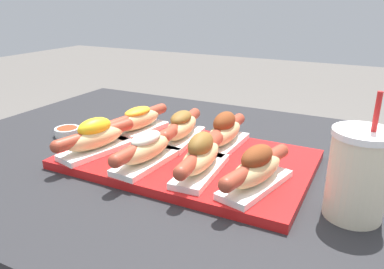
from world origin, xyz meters
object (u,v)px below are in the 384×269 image
hot_dog_2 (201,156)px  hot_dog_3 (256,169)px  hot_dog_6 (224,132)px  hot_dog_5 (181,127)px  drink_cup (358,174)px  hot_dog_0 (95,137)px  serving_tray (188,159)px  sauce_bowl (67,131)px  hot_dog_4 (138,120)px  hot_dog_1 (146,149)px

hot_dog_2 → hot_dog_3: 0.11m
hot_dog_3 → hot_dog_6: hot_dog_6 is taller
hot_dog_3 → hot_dog_5: size_ratio=0.98×
hot_dog_2 → drink_cup: bearing=1.5°
hot_dog_0 → hot_dog_6: bearing=33.4°
serving_tray → hot_dog_6: size_ratio=2.45×
hot_dog_0 → drink_cup: size_ratio=0.97×
serving_tray → drink_cup: 0.34m
serving_tray → drink_cup: bearing=-10.2°
hot_dog_6 → hot_dog_0: bearing=-146.6°
serving_tray → hot_dog_2: hot_dog_2 is taller
serving_tray → hot_dog_2: size_ratio=2.45×
hot_dog_3 → hot_dog_6: size_ratio=0.98×
hot_dog_5 → hot_dog_6: (0.10, 0.01, 0.00)m
serving_tray → sauce_bowl: 0.35m
hot_dog_6 → drink_cup: size_ratio=1.00×
hot_dog_4 → sauce_bowl: size_ratio=3.29×
sauce_bowl → drink_cup: drink_cup is taller
hot_dog_2 → hot_dog_4: size_ratio=1.01×
hot_dog_5 → sauce_bowl: 0.31m
sauce_bowl → hot_dog_4: bearing=18.5°
hot_dog_1 → hot_dog_3: size_ratio=1.02×
hot_dog_6 → drink_cup: bearing=-25.9°
hot_dog_1 → hot_dog_5: hot_dog_5 is taller
hot_dog_1 → sauce_bowl: bearing=164.0°
hot_dog_2 → drink_cup: drink_cup is taller
hot_dog_1 → hot_dog_5: 0.14m
hot_dog_2 → hot_dog_3: (0.11, -0.01, -0.00)m
hot_dog_0 → hot_dog_6: hot_dog_6 is taller
hot_dog_1 → drink_cup: bearing=2.6°
hot_dog_1 → hot_dog_6: (0.10, 0.15, 0.00)m
hot_dog_0 → hot_dog_3: (0.35, 0.00, 0.00)m
hot_dog_2 → hot_dog_6: size_ratio=1.00×
serving_tray → hot_dog_1: (-0.05, -0.08, 0.04)m
serving_tray → sauce_bowl: bearing=178.5°
serving_tray → hot_dog_5: 0.10m
hot_dog_4 → serving_tray: bearing=-21.7°
serving_tray → hot_dog_0: hot_dog_0 is taller
hot_dog_5 → hot_dog_2: bearing=-49.4°
hot_dog_2 → hot_dog_1: bearing=-174.7°
hot_dog_1 → sauce_bowl: 0.31m
hot_dog_3 → hot_dog_1: bearing=-178.7°
hot_dog_1 → hot_dog_2: (0.11, 0.01, 0.00)m
hot_dog_0 → serving_tray: bearing=22.8°
hot_dog_2 → hot_dog_3: hot_dog_2 is taller
hot_dog_1 → hot_dog_6: 0.18m
hot_dog_1 → drink_cup: (0.38, 0.02, 0.02)m
hot_dog_2 → hot_dog_3: bearing=-2.9°
hot_dog_1 → sauce_bowl: size_ratio=3.32×
serving_tray → hot_dog_6: (0.05, 0.08, 0.04)m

